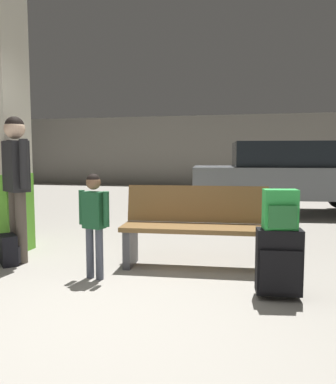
% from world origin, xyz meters
% --- Properties ---
extents(ground_plane, '(18.00, 18.00, 0.10)m').
position_xyz_m(ground_plane, '(0.00, 4.00, -0.05)').
color(ground_plane, gray).
extents(garage_back_wall, '(18.00, 0.12, 2.80)m').
position_xyz_m(garage_back_wall, '(0.00, 12.86, 1.40)').
color(garage_back_wall, gray).
rests_on(garage_back_wall, ground_plane).
extents(bench, '(1.64, 0.65, 0.89)m').
position_xyz_m(bench, '(0.50, 1.58, 0.44)').
color(bench, brown).
rests_on(bench, ground_plane).
extents(suitcase, '(0.40, 0.26, 0.60)m').
position_xyz_m(suitcase, '(1.35, 0.77, 0.32)').
color(suitcase, black).
rests_on(suitcase, ground_plane).
extents(backpack_bright, '(0.30, 0.23, 0.34)m').
position_xyz_m(backpack_bright, '(1.35, 0.77, 0.77)').
color(backpack_bright, green).
rests_on(backpack_bright, suitcase).
extents(child, '(0.35, 0.24, 1.05)m').
position_xyz_m(child, '(-0.41, 0.92, 0.65)').
color(child, '#4C5160').
rests_on(child, ground_plane).
extents(adult, '(0.49, 0.37, 1.67)m').
position_xyz_m(adult, '(-1.54, 1.32, 1.03)').
color(adult, brown).
rests_on(adult, ground_plane).
extents(backpack_dark_floor, '(0.31, 0.32, 0.34)m').
position_xyz_m(backpack_dark_floor, '(-1.56, 1.17, 0.17)').
color(backpack_dark_floor, black).
rests_on(backpack_dark_floor, ground_plane).
extents(parked_car_near, '(4.27, 2.17, 1.51)m').
position_xyz_m(parked_car_near, '(1.81, 5.98, 0.81)').
color(parked_car_near, slate).
rests_on(parked_car_near, ground_plane).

